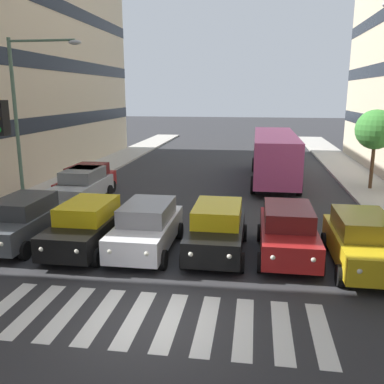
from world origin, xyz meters
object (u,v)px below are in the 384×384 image
object	(u,v)px
car_5	(22,220)
car_row2_1	(87,181)
bus_behind_traffic	(275,152)
car_2	(217,229)
car_3	(147,227)
car_4	(87,225)
car_row2_0	(82,186)
street_lamp_right	(26,108)
car_0	(362,241)
street_tree_2	(376,130)
car_1	(288,231)

from	to	relation	value
car_5	car_row2_1	world-z (taller)	same
bus_behind_traffic	car_2	bearing A→B (deg)	79.34
car_3	car_4	bearing A→B (deg)	3.60
car_3	car_5	distance (m)	4.78
car_5	car_row2_0	distance (m)	5.95
car_2	car_row2_0	bearing A→B (deg)	-38.47
car_2	street_lamp_right	distance (m)	10.30
car_0	street_lamp_right	world-z (taller)	street_lamp_right
car_4	car_5	bearing A→B (deg)	-5.15
street_lamp_right	street_tree_2	size ratio (longest dim) A/B	1.71
car_5	car_2	bearing A→B (deg)	-179.56
car_2	car_row2_1	xyz separation A→B (m)	(7.62, -7.00, 0.00)
car_1	car_row2_1	bearing A→B (deg)	-34.48
car_3	car_row2_1	distance (m)	8.82
car_0	street_tree_2	bearing A→B (deg)	-105.20
car_row2_0	car_row2_1	xyz separation A→B (m)	(0.20, -1.10, 0.00)
car_1	bus_behind_traffic	distance (m)	12.75
car_3	car_row2_0	xyz separation A→B (m)	(4.96, -6.05, 0.00)
car_4	car_row2_1	world-z (taller)	same
street_lamp_right	car_row2_1	bearing A→B (deg)	-109.24
car_3	car_4	xyz separation A→B (m)	(2.15, 0.14, 0.00)
car_2	car_row2_0	world-z (taller)	same
car_4	street_lamp_right	world-z (taller)	street_lamp_right
car_row2_0	car_0	bearing A→B (deg)	152.07
car_5	car_row2_0	xyz separation A→B (m)	(0.18, -5.95, 0.00)
car_0	street_lamp_right	xyz separation A→B (m)	(13.49, -4.15, 3.94)
car_3	car_row2_1	size ratio (longest dim) A/B	1.00
car_0	car_row2_1	distance (m)	14.43
car_4	street_lamp_right	size ratio (longest dim) A/B	0.58
bus_behind_traffic	street_lamp_right	bearing A→B (deg)	39.37
car_2	car_row2_1	size ratio (longest dim) A/B	1.00
car_2	street_lamp_right	world-z (taller)	street_lamp_right
car_3	street_tree_2	xyz separation A→B (m)	(-10.27, -11.10, 2.59)
car_4	car_row2_0	bearing A→B (deg)	-65.60
car_1	car_3	world-z (taller)	same
car_0	car_3	size ratio (longest dim) A/B	1.00
car_0	car_row2_1	xyz separation A→B (m)	(12.31, -7.52, 0.00)
car_1	car_5	world-z (taller)	same
car_2	car_3	distance (m)	2.47
car_0	car_row2_0	world-z (taller)	same
car_5	street_lamp_right	world-z (taller)	street_lamp_right
car_1	car_2	world-z (taller)	same
car_1	street_lamp_right	distance (m)	12.39
car_0	car_5	bearing A→B (deg)	-2.26
car_row2_0	car_2	bearing A→B (deg)	141.53
car_row2_1	car_5	bearing A→B (deg)	93.10
car_2	car_0	bearing A→B (deg)	173.60
car_2	street_tree_2	distance (m)	13.69
bus_behind_traffic	street_tree_2	xyz separation A→B (m)	(-5.39, 1.88, 1.62)
car_0	street_tree_2	world-z (taller)	street_tree_2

